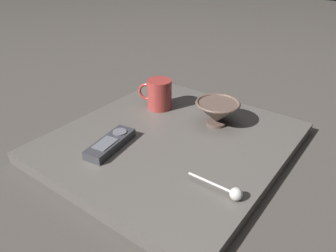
% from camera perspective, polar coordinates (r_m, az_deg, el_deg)
% --- Properties ---
extents(ground_plane, '(6.00, 6.00, 0.00)m').
position_cam_1_polar(ground_plane, '(0.91, 0.60, -3.67)').
color(ground_plane, '#47423D').
extents(table, '(0.62, 0.58, 0.03)m').
position_cam_1_polar(table, '(0.90, 0.61, -2.82)').
color(table, '#5B5651').
rests_on(table, ground).
extents(cereal_bowl, '(0.13, 0.13, 0.07)m').
position_cam_1_polar(cereal_bowl, '(0.94, 8.60, 2.48)').
color(cereal_bowl, brown).
rests_on(cereal_bowl, table).
extents(coffee_mug, '(0.08, 0.11, 0.09)m').
position_cam_1_polar(coffee_mug, '(1.03, -1.61, 5.61)').
color(coffee_mug, '#A53833').
rests_on(coffee_mug, table).
extents(teaspoon, '(0.03, 0.13, 0.03)m').
position_cam_1_polar(teaspoon, '(0.70, 11.14, -11.30)').
color(teaspoon, silver).
rests_on(teaspoon, table).
extents(tv_remote_near, '(0.16, 0.08, 0.03)m').
position_cam_1_polar(tv_remote_near, '(0.85, -10.04, -3.02)').
color(tv_remote_near, '#38383D').
rests_on(tv_remote_near, table).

